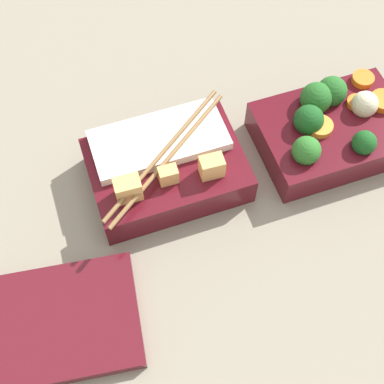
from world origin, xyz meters
The scene contains 4 objects.
ground_plane centered at (0.00, 0.00, 0.00)m, with size 3.00×3.00×0.00m, color gray.
bento_tray_vegetable centered at (-0.12, 0.01, 0.03)m, with size 0.18×0.13×0.07m.
bento_tray_rice centered at (0.09, -0.01, 0.03)m, with size 0.18×0.14×0.07m.
bento_lid centered at (0.26, 0.13, 0.01)m, with size 0.18×0.12×0.02m, color #510F19.
Camera 1 is at (0.17, 0.32, 0.56)m, focal length 50.00 mm.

